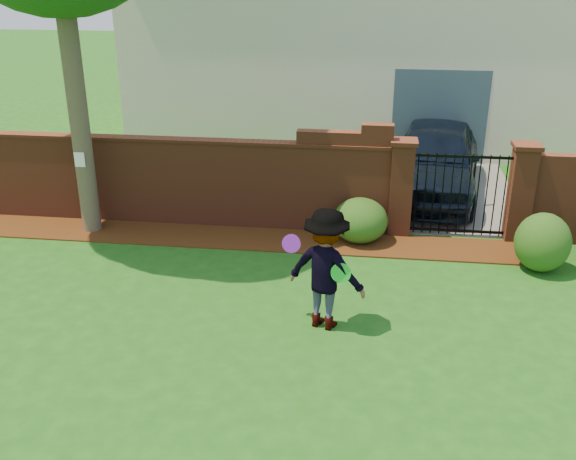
# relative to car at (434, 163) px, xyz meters

# --- Properties ---
(ground) EXTENTS (80.00, 80.00, 0.01)m
(ground) POSITION_rel_car_xyz_m (-3.18, -6.17, -0.82)
(ground) COLOR #1C5515
(ground) RESTS_ON ground
(mulch_bed) EXTENTS (11.10, 1.08, 0.03)m
(mulch_bed) POSITION_rel_car_xyz_m (-4.13, -2.84, -0.80)
(mulch_bed) COLOR #3D1E0B
(mulch_bed) RESTS_ON ground
(brick_wall) EXTENTS (8.70, 0.31, 2.16)m
(brick_wall) POSITION_rel_car_xyz_m (-5.19, -2.17, 0.11)
(brick_wall) COLOR brown
(brick_wall) RESTS_ON ground
(pillar_left) EXTENTS (0.50, 0.50, 1.88)m
(pillar_left) POSITION_rel_car_xyz_m (-0.78, -2.17, 0.14)
(pillar_left) COLOR brown
(pillar_left) RESTS_ON ground
(pillar_right) EXTENTS (0.50, 0.50, 1.88)m
(pillar_right) POSITION_rel_car_xyz_m (1.42, -2.17, 0.14)
(pillar_right) COLOR brown
(pillar_right) RESTS_ON ground
(iron_gate) EXTENTS (1.78, 0.03, 1.60)m
(iron_gate) POSITION_rel_car_xyz_m (0.32, -2.17, 0.04)
(iron_gate) COLOR black
(iron_gate) RESTS_ON ground
(driveway) EXTENTS (3.20, 8.00, 0.01)m
(driveway) POSITION_rel_car_xyz_m (0.32, 1.83, -0.81)
(driveway) COLOR slate
(driveway) RESTS_ON ground
(house) EXTENTS (12.40, 6.40, 6.30)m
(house) POSITION_rel_car_xyz_m (-2.18, 5.82, 2.35)
(house) COLOR beige
(house) RESTS_ON ground
(car) EXTENTS (2.56, 4.99, 1.63)m
(car) POSITION_rel_car_xyz_m (0.00, 0.00, 0.00)
(car) COLOR black
(car) RESTS_ON ground
(paper_notice) EXTENTS (0.20, 0.01, 0.28)m
(paper_notice) POSITION_rel_car_xyz_m (-6.78, -2.96, 0.69)
(paper_notice) COLOR white
(paper_notice) RESTS_ON tree
(shrub_left) EXTENTS (1.03, 1.03, 0.85)m
(shrub_left) POSITION_rel_car_xyz_m (-1.52, -2.64, -0.39)
(shrub_left) COLOR #1A4916
(shrub_left) RESTS_ON ground
(shrub_middle) EXTENTS (0.94, 0.94, 1.03)m
(shrub_middle) POSITION_rel_car_xyz_m (1.59, -3.48, -0.30)
(shrub_middle) COLOR #1A4916
(shrub_middle) RESTS_ON ground
(man) EXTENTS (1.33, 1.04, 1.81)m
(man) POSITION_rel_car_xyz_m (-1.95, -5.83, 0.09)
(man) COLOR gray
(man) RESTS_ON ground
(frisbee_purple) EXTENTS (0.27, 0.10, 0.26)m
(frisbee_purple) POSITION_rel_car_xyz_m (-2.42, -5.89, 0.51)
(frisbee_purple) COLOR purple
(frisbee_purple) RESTS_ON man
(frisbee_green) EXTENTS (0.29, 0.12, 0.29)m
(frisbee_green) POSITION_rel_car_xyz_m (-1.71, -6.04, 0.17)
(frisbee_green) COLOR green
(frisbee_green) RESTS_ON man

